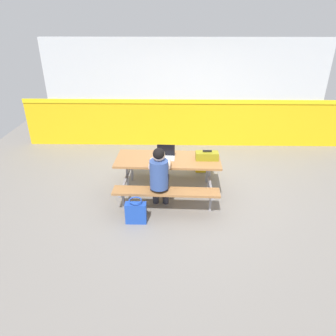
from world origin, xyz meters
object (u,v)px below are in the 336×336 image
laptop_silver (166,155)px  backpack_dark (203,162)px  picnic_table_main (168,167)px  student_nearer (159,174)px  tote_bag_bright (136,212)px  toolbox_grey (207,156)px

laptop_silver → backpack_dark: 1.35m
picnic_table_main → student_nearer: bearing=-103.3°
laptop_silver → tote_bag_bright: laptop_silver is taller
picnic_table_main → backpack_dark: (0.73, 0.99, -0.36)m
picnic_table_main → tote_bag_bright: bearing=-119.2°
student_nearer → laptop_silver: student_nearer is taller
student_nearer → backpack_dark: (0.86, 1.54, -0.49)m
toolbox_grey → backpack_dark: toolbox_grey is taller
laptop_silver → picnic_table_main: bearing=-43.0°
picnic_table_main → laptop_silver: (-0.04, 0.04, 0.21)m
tote_bag_bright → student_nearer: bearing=42.9°
student_nearer → backpack_dark: bearing=60.8°
picnic_table_main → student_nearer: 0.58m
picnic_table_main → laptop_silver: 0.22m
picnic_table_main → tote_bag_bright: size_ratio=4.40×
backpack_dark → tote_bag_bright: bearing=-123.2°
picnic_table_main → student_nearer: size_ratio=1.57×
laptop_silver → tote_bag_bright: bearing=-116.2°
picnic_table_main → toolbox_grey: bearing=-1.7°
student_nearer → laptop_silver: size_ratio=3.70×
picnic_table_main → laptop_silver: bearing=137.0°
student_nearer → backpack_dark: 1.83m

